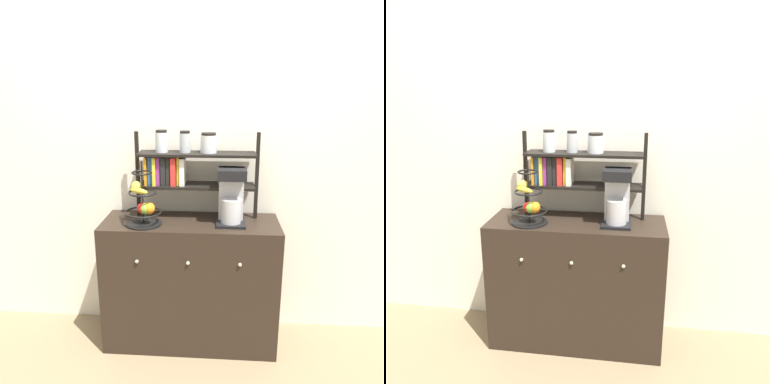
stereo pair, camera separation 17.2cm
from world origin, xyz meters
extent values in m
plane|color=#847051|center=(0.00, 0.00, 0.00)|extent=(12.00, 12.00, 0.00)
cube|color=silver|center=(0.00, 0.48, 1.30)|extent=(7.00, 0.05, 2.60)
cube|color=black|center=(0.00, 0.22, 0.46)|extent=(1.20, 0.43, 0.91)
sphere|color=#B2AD8C|center=(-0.33, -0.01, 0.71)|extent=(0.02, 0.02, 0.02)
sphere|color=#B2AD8C|center=(0.00, -0.01, 0.71)|extent=(0.02, 0.02, 0.02)
sphere|color=#B2AD8C|center=(0.33, -0.01, 0.71)|extent=(0.02, 0.02, 0.02)
cube|color=black|center=(0.27, 0.19, 0.92)|extent=(0.19, 0.21, 0.02)
cube|color=#B7B7BC|center=(0.27, 0.25, 1.11)|extent=(0.16, 0.08, 0.36)
cylinder|color=#B7B7BC|center=(0.27, 0.17, 1.01)|extent=(0.13, 0.13, 0.16)
cube|color=black|center=(0.27, 0.18, 1.26)|extent=(0.18, 0.17, 0.07)
cylinder|color=black|center=(-0.31, 0.14, 0.92)|extent=(0.24, 0.24, 0.01)
cylinder|color=black|center=(-0.31, 0.14, 1.13)|extent=(0.01, 0.01, 0.41)
torus|color=black|center=(-0.31, 0.14, 1.00)|extent=(0.24, 0.24, 0.01)
torus|color=black|center=(-0.31, 0.14, 1.13)|extent=(0.19, 0.19, 0.01)
torus|color=black|center=(-0.31, 0.14, 1.26)|extent=(0.13, 0.13, 0.01)
sphere|color=red|center=(-0.30, 0.11, 1.04)|extent=(0.07, 0.07, 0.07)
sphere|color=#6BAD33|center=(-0.29, 0.10, 1.04)|extent=(0.07, 0.07, 0.07)
sphere|color=orange|center=(-0.26, 0.11, 1.04)|extent=(0.08, 0.08, 0.08)
ellipsoid|color=yellow|center=(-0.32, 0.10, 1.15)|extent=(0.15, 0.11, 0.04)
sphere|color=gold|center=(-0.35, 0.16, 1.17)|extent=(0.07, 0.07, 0.07)
cube|color=black|center=(-0.37, 0.32, 1.21)|extent=(0.02, 0.02, 0.59)
cube|color=black|center=(0.44, 0.32, 1.21)|extent=(0.02, 0.02, 0.59)
cube|color=black|center=(0.03, 0.32, 1.14)|extent=(0.79, 0.20, 0.02)
cube|color=black|center=(0.03, 0.32, 1.36)|extent=(0.79, 0.20, 0.02)
cube|color=orange|center=(-0.31, 0.32, 1.24)|extent=(0.02, 0.16, 0.19)
cube|color=#2D599E|center=(-0.28, 0.32, 1.24)|extent=(0.03, 0.12, 0.19)
cube|color=yellow|center=(-0.25, 0.32, 1.24)|extent=(0.02, 0.16, 0.19)
cube|color=#8C338C|center=(-0.22, 0.32, 1.24)|extent=(0.03, 0.14, 0.19)
cube|color=black|center=(-0.19, 0.32, 1.24)|extent=(0.03, 0.15, 0.19)
cube|color=black|center=(-0.15, 0.32, 1.24)|extent=(0.03, 0.14, 0.19)
cube|color=red|center=(-0.12, 0.32, 1.24)|extent=(0.03, 0.16, 0.19)
cube|color=yellow|center=(-0.09, 0.32, 1.24)|extent=(0.02, 0.12, 0.19)
cube|color=white|center=(-0.06, 0.32, 1.24)|extent=(0.03, 0.14, 0.19)
cylinder|color=silver|center=(-0.20, 0.32, 1.44)|extent=(0.08, 0.08, 0.13)
cylinder|color=black|center=(-0.20, 0.32, 1.51)|extent=(0.08, 0.08, 0.02)
cylinder|color=#ADB2B7|center=(-0.04, 0.32, 1.43)|extent=(0.07, 0.07, 0.13)
cylinder|color=black|center=(-0.04, 0.32, 1.51)|extent=(0.07, 0.07, 0.02)
cylinder|color=silver|center=(0.11, 0.32, 1.43)|extent=(0.11, 0.11, 0.12)
cylinder|color=black|center=(0.11, 0.32, 1.49)|extent=(0.10, 0.10, 0.02)
camera|label=1|loc=(0.18, -2.17, 1.78)|focal=35.00mm
camera|label=2|loc=(0.35, -2.15, 1.78)|focal=35.00mm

